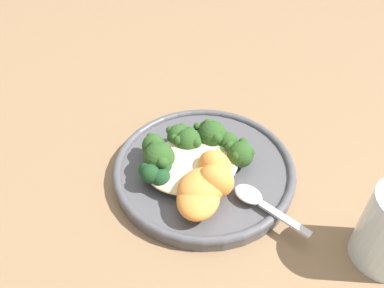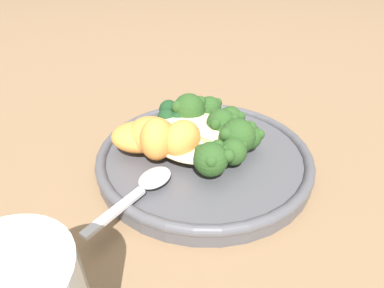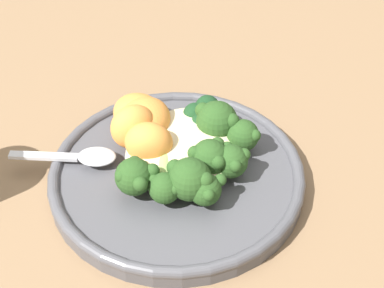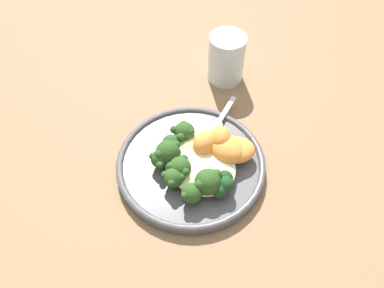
{
  "view_description": "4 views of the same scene",
  "coord_description": "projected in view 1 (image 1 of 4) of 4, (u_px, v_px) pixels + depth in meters",
  "views": [
    {
      "loc": [
        -0.15,
        -0.32,
        0.4
      ],
      "look_at": [
        -0.02,
        0.03,
        0.05
      ],
      "focal_mm": 35.0,
      "sensor_mm": 36.0,
      "label": 1
    },
    {
      "loc": [
        0.25,
        -0.13,
        0.22
      ],
      "look_at": [
        -0.0,
        -0.0,
        0.04
      ],
      "focal_mm": 28.0,
      "sensor_mm": 36.0,
      "label": 2
    },
    {
      "loc": [
        0.37,
        0.26,
        0.47
      ],
      "look_at": [
        -0.02,
        0.03,
        0.05
      ],
      "focal_mm": 60.0,
      "sensor_mm": 36.0,
      "label": 3
    },
    {
      "loc": [
        -0.31,
        0.23,
        0.54
      ],
      "look_at": [
        0.0,
        0.01,
        0.05
      ],
      "focal_mm": 35.0,
      "sensor_mm": 36.0,
      "label": 4
    }
  ],
  "objects": [
    {
      "name": "broccoli_stalk_3",
      "position": [
        206.0,
        141.0,
        0.54
      ],
      "size": [
        0.07,
        0.11,
        0.03
      ],
      "rotation": [
        0.0,
        0.0,
        1.07
      ],
      "color": "#8EB25B",
      "rests_on": "plate"
    },
    {
      "name": "kale_tuft",
      "position": [
        156.0,
        171.0,
        0.49
      ],
      "size": [
        0.05,
        0.05,
        0.03
      ],
      "color": "#193D1E",
      "rests_on": "plate"
    },
    {
      "name": "plate",
      "position": [
        204.0,
        168.0,
        0.53
      ],
      "size": [
        0.26,
        0.26,
        0.02
      ],
      "color": "#4C4C51",
      "rests_on": "ground_plane"
    },
    {
      "name": "sweet_potato_chunk_0",
      "position": [
        202.0,
        187.0,
        0.46
      ],
      "size": [
        0.08,
        0.07,
        0.04
      ],
      "primitive_type": "ellipsoid",
      "rotation": [
        0.0,
        0.0,
        3.36
      ],
      "color": "orange",
      "rests_on": "plate"
    },
    {
      "name": "broccoli_stalk_1",
      "position": [
        219.0,
        151.0,
        0.52
      ],
      "size": [
        0.09,
        0.07,
        0.03
      ],
      "rotation": [
        0.0,
        0.0,
        0.52
      ],
      "color": "#8EB25B",
      "rests_on": "plate"
    },
    {
      "name": "sweet_potato_chunk_2",
      "position": [
        198.0,
        198.0,
        0.46
      ],
      "size": [
        0.08,
        0.08,
        0.03
      ],
      "primitive_type": "ellipsoid",
      "rotation": [
        0.0,
        0.0,
        4.15
      ],
      "color": "orange",
      "rests_on": "plate"
    },
    {
      "name": "sweet_potato_chunk_3",
      "position": [
        215.0,
        181.0,
        0.47
      ],
      "size": [
        0.06,
        0.06,
        0.05
      ],
      "primitive_type": "ellipsoid",
      "rotation": [
        0.0,
        0.0,
        5.71
      ],
      "color": "orange",
      "rests_on": "plate"
    },
    {
      "name": "spoon",
      "position": [
        256.0,
        199.0,
        0.47
      ],
      "size": [
        0.07,
        0.1,
        0.01
      ],
      "rotation": [
        0.0,
        0.0,
        5.19
      ],
      "color": "silver",
      "rests_on": "plate"
    },
    {
      "name": "broccoli_stalk_4",
      "position": [
        191.0,
        146.0,
        0.52
      ],
      "size": [
        0.04,
        0.08,
        0.04
      ],
      "rotation": [
        0.0,
        0.0,
        1.61
      ],
      "color": "#8EB25B",
      "rests_on": "plate"
    },
    {
      "name": "quinoa_mound",
      "position": [
        192.0,
        163.0,
        0.51
      ],
      "size": [
        0.13,
        0.11,
        0.02
      ],
      "primitive_type": "ellipsoid",
      "color": "beige",
      "rests_on": "plate"
    },
    {
      "name": "broccoli_stalk_6",
      "position": [
        166.0,
        152.0,
        0.52
      ],
      "size": [
        0.09,
        0.1,
        0.03
      ],
      "rotation": [
        0.0,
        0.0,
        2.27
      ],
      "color": "#8EB25B",
      "rests_on": "plate"
    },
    {
      "name": "broccoli_stalk_2",
      "position": [
        210.0,
        142.0,
        0.53
      ],
      "size": [
        0.08,
        0.1,
        0.04
      ],
      "rotation": [
        0.0,
        0.0,
        0.93
      ],
      "color": "#8EB25B",
      "rests_on": "plate"
    },
    {
      "name": "broccoli_stalk_0",
      "position": [
        235.0,
        154.0,
        0.51
      ],
      "size": [
        0.09,
        0.04,
        0.04
      ],
      "rotation": [
        0.0,
        0.0,
        0.05
      ],
      "color": "#8EB25B",
      "rests_on": "plate"
    },
    {
      "name": "ground_plane",
      "position": [
        216.0,
        181.0,
        0.53
      ],
      "size": [
        4.0,
        4.0,
        0.0
      ],
      "primitive_type": "plane",
      "color": "#846647"
    },
    {
      "name": "broccoli_stalk_7",
      "position": [
        163.0,
        159.0,
        0.5
      ],
      "size": [
        0.09,
        0.07,
        0.04
      ],
      "rotation": [
        0.0,
        0.0,
        2.64
      ],
      "color": "#8EB25B",
      "rests_on": "plate"
    },
    {
      "name": "broccoli_stalk_5",
      "position": [
        183.0,
        143.0,
        0.53
      ],
      "size": [
        0.04,
        0.11,
        0.03
      ],
      "rotation": [
        0.0,
        0.0,
        1.72
      ],
      "color": "#8EB25B",
      "rests_on": "plate"
    },
    {
      "name": "sweet_potato_chunk_1",
      "position": [
        215.0,
        167.0,
        0.49
      ],
      "size": [
        0.06,
        0.06,
        0.04
      ],
      "primitive_type": "ellipsoid",
      "rotation": [
        0.0,
        0.0,
        5.16
      ],
      "color": "orange",
      "rests_on": "plate"
    }
  ]
}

